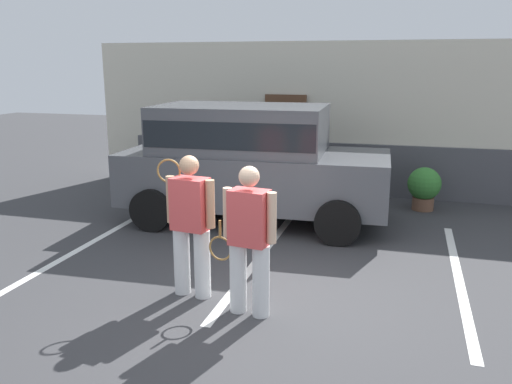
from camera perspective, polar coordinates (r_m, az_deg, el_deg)
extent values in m
plane|color=#38383A|center=(6.36, 0.22, -11.95)|extent=(40.00, 40.00, 0.00)
cube|color=silver|center=(8.88, -16.86, -4.97)|extent=(0.12, 4.40, 0.01)
cube|color=silver|center=(7.79, 0.43, -6.98)|extent=(0.12, 4.40, 0.01)
cube|color=silver|center=(7.58, 20.95, -8.54)|extent=(0.12, 4.40, 0.01)
cube|color=beige|center=(11.57, 8.26, 7.86)|extent=(10.81, 0.30, 3.20)
cube|color=#4C4C51|center=(11.53, 7.94, 2.56)|extent=(9.08, 0.10, 1.10)
cube|color=brown|center=(11.60, 3.15, 5.24)|extent=(0.90, 0.06, 2.10)
cube|color=#4C4F54|center=(9.33, -0.12, 1.62)|extent=(4.68, 2.11, 0.90)
cube|color=#4C4F54|center=(9.25, -1.64, 6.85)|extent=(2.98, 1.89, 0.80)
cube|color=black|center=(9.26, -1.64, 6.73)|extent=(2.92, 1.91, 0.44)
cylinder|color=black|center=(10.13, 9.71, -0.17)|extent=(0.73, 0.29, 0.72)
cylinder|color=black|center=(8.30, 8.80, -3.23)|extent=(0.73, 0.29, 0.72)
cylinder|color=black|center=(10.76, -6.98, 0.75)|extent=(0.73, 0.29, 0.72)
cylinder|color=black|center=(9.06, -11.13, -1.88)|extent=(0.73, 0.29, 0.72)
cylinder|color=white|center=(6.42, -5.80, -7.72)|extent=(0.20, 0.20, 0.84)
cylinder|color=white|center=(6.56, -7.98, -7.32)|extent=(0.20, 0.20, 0.84)
cube|color=#E04C4C|center=(6.26, -7.09, -1.29)|extent=(0.46, 0.32, 0.62)
sphere|color=tan|center=(6.16, -7.22, 2.87)|extent=(0.23, 0.23, 0.23)
cylinder|color=tan|center=(6.12, -4.95, -1.31)|extent=(0.11, 0.11, 0.57)
cylinder|color=tan|center=(6.39, -9.15, -0.80)|extent=(0.11, 0.11, 0.57)
torus|color=olive|center=(6.38, -9.38, 2.26)|extent=(0.29, 0.07, 0.29)
cylinder|color=olive|center=(6.43, -9.29, 0.21)|extent=(0.03, 0.03, 0.20)
cylinder|color=white|center=(5.93, 0.54, -9.58)|extent=(0.19, 0.19, 0.82)
cylinder|color=white|center=(6.04, -1.93, -9.14)|extent=(0.19, 0.19, 0.82)
cube|color=#E04C4C|center=(5.74, -0.73, -2.76)|extent=(0.45, 0.32, 0.61)
sphere|color=beige|center=(5.63, -0.74, 1.67)|extent=(0.23, 0.23, 0.23)
cylinder|color=beige|center=(5.63, 1.70, -2.82)|extent=(0.10, 0.10, 0.56)
cylinder|color=beige|center=(5.85, -3.06, -2.21)|extent=(0.10, 0.10, 0.56)
torus|color=olive|center=(6.08, -3.87, -6.09)|extent=(0.37, 0.08, 0.37)
cylinder|color=olive|center=(6.01, -3.90, -3.98)|extent=(0.03, 0.03, 0.20)
cylinder|color=brown|center=(10.70, 17.52, -1.18)|extent=(0.40, 0.40, 0.25)
sphere|color=#387F33|center=(10.61, 17.67, 0.86)|extent=(0.63, 0.63, 0.63)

